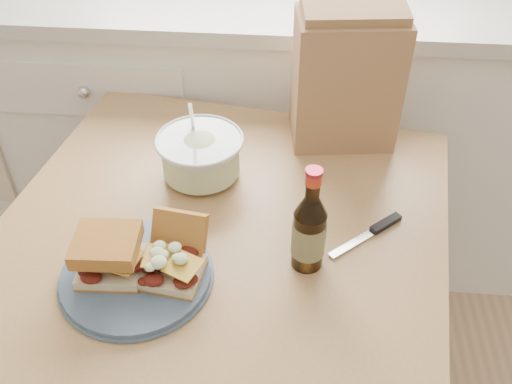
# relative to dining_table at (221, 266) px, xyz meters

# --- Properties ---
(cabinet_run) EXTENTS (2.50, 0.64, 0.94)m
(cabinet_run) POSITION_rel_dining_table_xyz_m (0.06, 0.81, -0.17)
(cabinet_run) COLOR white
(cabinet_run) RESTS_ON ground
(dining_table) EXTENTS (1.03, 1.03, 0.75)m
(dining_table) POSITION_rel_dining_table_xyz_m (0.00, 0.00, 0.00)
(dining_table) COLOR tan
(dining_table) RESTS_ON ground
(plate) EXTENTS (0.28, 0.28, 0.02)m
(plate) POSITION_rel_dining_table_xyz_m (-0.13, -0.14, 0.12)
(plate) COLOR #44586E
(plate) RESTS_ON dining_table
(sandwich_left) EXTENTS (0.12, 0.11, 0.08)m
(sandwich_left) POSITION_rel_dining_table_xyz_m (-0.18, -0.14, 0.17)
(sandwich_left) COLOR beige
(sandwich_left) RESTS_ON plate
(sandwich_right) EXTENTS (0.12, 0.16, 0.09)m
(sandwich_right) POSITION_rel_dining_table_xyz_m (-0.06, -0.12, 0.16)
(sandwich_right) COLOR beige
(sandwich_right) RESTS_ON plate
(coleslaw_bowl) EXTENTS (0.19, 0.19, 0.19)m
(coleslaw_bowl) POSITION_rel_dining_table_xyz_m (-0.06, 0.17, 0.16)
(coleslaw_bowl) COLOR silver
(coleslaw_bowl) RESTS_ON dining_table
(beer_bottle) EXTENTS (0.06, 0.06, 0.23)m
(beer_bottle) POSITION_rel_dining_table_xyz_m (0.18, -0.07, 0.20)
(beer_bottle) COLOR black
(beer_bottle) RESTS_ON dining_table
(knife) EXTENTS (0.15, 0.14, 0.01)m
(knife) POSITION_rel_dining_table_xyz_m (0.32, 0.02, 0.12)
(knife) COLOR silver
(knife) RESTS_ON dining_table
(paper_bag) EXTENTS (0.25, 0.18, 0.31)m
(paper_bag) POSITION_rel_dining_table_xyz_m (0.25, 0.35, 0.26)
(paper_bag) COLOR #A5704F
(paper_bag) RESTS_ON dining_table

